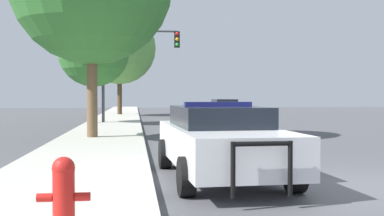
{
  "coord_description": "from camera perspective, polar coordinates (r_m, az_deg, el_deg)",
  "views": [
    {
      "loc": [
        -3.91,
        -8.05,
        1.6
      ],
      "look_at": [
        -0.45,
        20.97,
        0.83
      ],
      "focal_mm": 45.0,
      "sensor_mm": 36.0,
      "label": 1
    }
  ],
  "objects": [
    {
      "name": "ground_plane",
      "position": [
        9.09,
        19.04,
        -8.72
      ],
      "size": [
        110.0,
        110.0,
        0.0
      ],
      "primitive_type": "plane",
      "color": "#4F4F54"
    },
    {
      "name": "traffic_light",
      "position": [
        26.97,
        -6.86,
        6.26
      ],
      "size": [
        4.32,
        0.35,
        5.2
      ],
      "color": "#424247",
      "rests_on": "sidewalk_left"
    },
    {
      "name": "tree_sidewalk_mid",
      "position": [
        26.86,
        -11.58,
        6.6
      ],
      "size": [
        3.88,
        3.88,
        5.82
      ],
      "color": "brown",
      "rests_on": "sidewalk_left"
    },
    {
      "name": "car_background_oncoming",
      "position": [
        33.42,
        3.92,
        -0.0
      ],
      "size": [
        1.98,
        4.07,
        1.33
      ],
      "rotation": [
        0.0,
        0.0,
        3.17
      ],
      "color": "slate",
      "rests_on": "ground_plane"
    },
    {
      "name": "tree_sidewalk_far",
      "position": [
        38.15,
        -8.59,
        7.04
      ],
      "size": [
        5.65,
        5.65,
        7.99
      ],
      "color": "#4C3823",
      "rests_on": "sidewalk_left"
    },
    {
      "name": "sidewalk_left",
      "position": [
        8.28,
        -15.12,
        -9.24
      ],
      "size": [
        3.0,
        110.0,
        0.13
      ],
      "color": "#BCB7AD",
      "rests_on": "ground_plane"
    },
    {
      "name": "police_car",
      "position": [
        9.29,
        3.36,
        -3.78
      ],
      "size": [
        2.23,
        5.07,
        1.48
      ],
      "rotation": [
        0.0,
        0.0,
        3.19
      ],
      "color": "white",
      "rests_on": "ground_plane"
    },
    {
      "name": "fire_hydrant",
      "position": [
        5.25,
        -14.97,
        -9.83
      ],
      "size": [
        0.54,
        0.24,
        0.84
      ],
      "color": "red",
      "rests_on": "sidewalk_left"
    }
  ]
}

